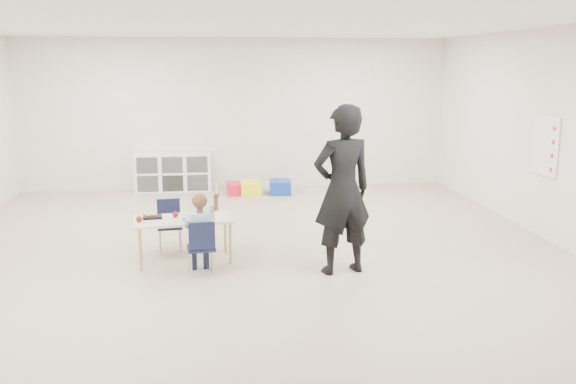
{
  "coord_description": "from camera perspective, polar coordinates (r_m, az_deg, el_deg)",
  "views": [
    {
      "loc": [
        -0.41,
        -7.02,
        2.32
      ],
      "look_at": [
        0.42,
        -0.1,
        0.85
      ],
      "focal_mm": 38.0,
      "sensor_mm": 36.0,
      "label": 1
    }
  ],
  "objects": [
    {
      "name": "chair_far",
      "position": [
        7.85,
        -11.02,
        -3.09
      ],
      "size": [
        0.34,
        0.32,
        0.64
      ],
      "primitive_type": null,
      "rotation": [
        0.0,
        0.0,
        0.11
      ],
      "color": "#111533",
      "rests_on": "ground"
    },
    {
      "name": "lunch_tray_near",
      "position": [
        7.36,
        -8.75,
        -2.2
      ],
      "size": [
        0.24,
        0.18,
        0.03
      ],
      "primitive_type": "cube",
      "rotation": [
        0.0,
        0.0,
        0.11
      ],
      "color": "black",
      "rests_on": "table"
    },
    {
      "name": "bread_roll",
      "position": [
        7.21,
        -7.67,
        -2.3
      ],
      "size": [
        0.09,
        0.09,
        0.07
      ],
      "primitive_type": "ellipsoid",
      "color": "tan",
      "rests_on": "table"
    },
    {
      "name": "rules_poster",
      "position": [
        8.86,
        22.97,
        4.02
      ],
      "size": [
        0.02,
        0.6,
        0.8
      ],
      "primitive_type": "cube",
      "color": "white",
      "rests_on": "room"
    },
    {
      "name": "chair_near",
      "position": [
        6.89,
        -8.13,
        -5.11
      ],
      "size": [
        0.34,
        0.32,
        0.64
      ],
      "primitive_type": null,
      "rotation": [
        0.0,
        0.0,
        0.11
      ],
      "color": "#111533",
      "rests_on": "ground"
    },
    {
      "name": "apple_far",
      "position": [
        7.23,
        -13.77,
        -2.48
      ],
      "size": [
        0.07,
        0.07,
        0.07
      ],
      "primitive_type": "sphere",
      "color": "maroon",
      "rests_on": "table"
    },
    {
      "name": "child",
      "position": [
        6.84,
        -8.18,
        -3.64
      ],
      "size": [
        0.47,
        0.47,
        1.0
      ],
      "primitive_type": null,
      "rotation": [
        0.0,
        0.0,
        0.11
      ],
      "color": "#A4C2DE",
      "rests_on": "chair_near"
    },
    {
      "name": "room",
      "position": [
        7.09,
        -3.5,
        4.43
      ],
      "size": [
        9.0,
        9.02,
        2.8
      ],
      "color": "#BAA88F",
      "rests_on": "ground"
    },
    {
      "name": "bin_red",
      "position": [
        11.1,
        -4.8,
        0.34
      ],
      "size": [
        0.38,
        0.46,
        0.21
      ],
      "primitive_type": "cube",
      "rotation": [
        0.0,
        0.0,
        0.09
      ],
      "color": "red",
      "rests_on": "ground"
    },
    {
      "name": "cubby_shelf",
      "position": [
        11.5,
        -10.69,
        1.82
      ],
      "size": [
        1.4,
        0.4,
        0.7
      ],
      "primitive_type": "cube",
      "color": "white",
      "rests_on": "ground"
    },
    {
      "name": "table",
      "position": [
        7.38,
        -9.66,
        -4.4
      ],
      "size": [
        1.21,
        0.71,
        0.53
      ],
      "rotation": [
        0.0,
        0.0,
        0.11
      ],
      "color": "#F5E8C4",
      "rests_on": "ground"
    },
    {
      "name": "milk_carton",
      "position": [
        7.18,
        -9.57,
        -2.29
      ],
      "size": [
        0.08,
        0.08,
        0.1
      ],
      "primitive_type": "cube",
      "rotation": [
        0.0,
        0.0,
        0.11
      ],
      "color": "white",
      "rests_on": "table"
    },
    {
      "name": "lunch_tray_far",
      "position": [
        7.38,
        -12.57,
        -2.3
      ],
      "size": [
        0.24,
        0.18,
        0.03
      ],
      "primitive_type": "cube",
      "rotation": [
        0.0,
        0.0,
        0.11
      ],
      "color": "black",
      "rests_on": "table"
    },
    {
      "name": "adult",
      "position": [
        6.76,
        5.11,
        0.17
      ],
      "size": [
        0.78,
        0.61,
        1.9
      ],
      "primitive_type": "imported",
      "rotation": [
        0.0,
        0.0,
        3.39
      ],
      "color": "black",
      "rests_on": "ground"
    },
    {
      "name": "bin_yellow",
      "position": [
        11.08,
        -3.54,
        0.39
      ],
      "size": [
        0.38,
        0.48,
        0.23
      ],
      "primitive_type": "cube",
      "rotation": [
        0.0,
        0.0,
        0.03
      ],
      "color": "#FFFD1A",
      "rests_on": "ground"
    },
    {
      "name": "apple_near",
      "position": [
        7.37,
        -10.5,
        -2.07
      ],
      "size": [
        0.07,
        0.07,
        0.07
      ],
      "primitive_type": "sphere",
      "color": "maroon",
      "rests_on": "table"
    },
    {
      "name": "bin_blue",
      "position": [
        11.11,
        -0.74,
        0.48
      ],
      "size": [
        0.43,
        0.53,
        0.24
      ],
      "primitive_type": "cube",
      "rotation": [
        0.0,
        0.0,
        -0.09
      ],
      "color": "#1633A5",
      "rests_on": "ground"
    }
  ]
}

